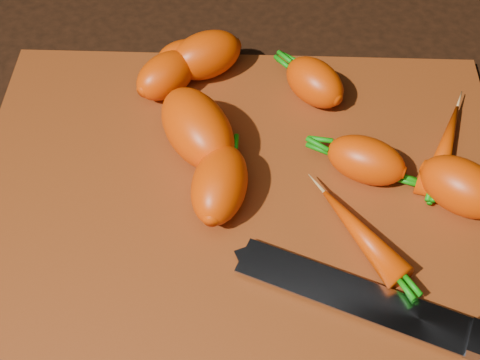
{
  "coord_description": "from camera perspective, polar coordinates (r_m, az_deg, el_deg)",
  "views": [
    {
      "loc": [
        0.01,
        -0.36,
        0.51
      ],
      "look_at": [
        0.0,
        0.01,
        0.03
      ],
      "focal_mm": 50.0,
      "sensor_mm": 36.0,
      "label": 1
    }
  ],
  "objects": [
    {
      "name": "carrot_6",
      "position": [
        0.63,
        10.71,
        1.67
      ],
      "size": [
        0.08,
        0.07,
        0.04
      ],
      "primitive_type": "ellipsoid",
      "rotation": [
        0.0,
        0.0,
        2.75
      ],
      "color": "#DC3B00",
      "rests_on": "cutting_board"
    },
    {
      "name": "carrot_11",
      "position": [
        0.69,
        6.39,
        8.29
      ],
      "size": [
        0.08,
        0.08,
        0.04
      ],
      "primitive_type": "ellipsoid",
      "rotation": [
        0.0,
        0.0,
        2.31
      ],
      "color": "#DC3B00",
      "rests_on": "cutting_board"
    },
    {
      "name": "carrot_3",
      "position": [
        0.59,
        -1.75,
        -0.37
      ],
      "size": [
        0.06,
        0.09,
        0.05
      ],
      "primitive_type": "ellipsoid",
      "rotation": [
        0.0,
        0.0,
        1.43
      ],
      "color": "#DC3B00",
      "rests_on": "cutting_board"
    },
    {
      "name": "carrot_0",
      "position": [
        0.7,
        -6.33,
        8.87
      ],
      "size": [
        0.08,
        0.08,
        0.04
      ],
      "primitive_type": "ellipsoid",
      "rotation": [
        0.0,
        0.0,
        0.83
      ],
      "color": "#DC3B00",
      "rests_on": "cutting_board"
    },
    {
      "name": "carrot_9",
      "position": [
        0.59,
        10.29,
        -4.52
      ],
      "size": [
        0.08,
        0.1,
        0.03
      ],
      "primitive_type": "ellipsoid",
      "rotation": [
        0.0,
        0.0,
        2.17
      ],
      "color": "#DC3B00",
      "rests_on": "cutting_board"
    },
    {
      "name": "carrot_4",
      "position": [
        0.71,
        -2.91,
        10.6
      ],
      "size": [
        0.09,
        0.08,
        0.05
      ],
      "primitive_type": "ellipsoid",
      "rotation": [
        0.0,
        0.0,
        3.67
      ],
      "color": "#DC3B00",
      "rests_on": "cutting_board"
    },
    {
      "name": "carrot_5",
      "position": [
        0.72,
        -4.74,
        10.32
      ],
      "size": [
        0.07,
        0.06,
        0.04
      ],
      "primitive_type": "ellipsoid",
      "rotation": [
        0.0,
        0.0,
        0.34
      ],
      "color": "#DC3B00",
      "rests_on": "cutting_board"
    },
    {
      "name": "cutting_board",
      "position": [
        0.62,
        -0.03,
        -2.1
      ],
      "size": [
        0.5,
        0.4,
        0.01
      ],
      "primitive_type": "cube",
      "color": "brown",
      "rests_on": "ground"
    },
    {
      "name": "carrot_10",
      "position": [
        0.62,
        18.37,
        -0.55
      ],
      "size": [
        0.09,
        0.09,
        0.05
      ],
      "primitive_type": "ellipsoid",
      "rotation": [
        0.0,
        0.0,
        5.64
      ],
      "color": "#DC3B00",
      "rests_on": "cutting_board"
    },
    {
      "name": "ground",
      "position": [
        0.63,
        -0.03,
        -2.69
      ],
      "size": [
        2.0,
        2.0,
        0.01
      ],
      "primitive_type": "cube",
      "color": "black"
    },
    {
      "name": "carrot_1",
      "position": [
        0.62,
        -1.86,
        1.4
      ],
      "size": [
        0.06,
        0.06,
        0.04
      ],
      "primitive_type": "ellipsoid",
      "rotation": [
        0.0,
        0.0,
        2.48
      ],
      "color": "#DC3B00",
      "rests_on": "cutting_board"
    },
    {
      "name": "carrot_7",
      "position": [
        0.67,
        17.23,
        3.06
      ],
      "size": [
        0.06,
        0.1,
        0.02
      ],
      "primitive_type": "ellipsoid",
      "rotation": [
        0.0,
        0.0,
        1.21
      ],
      "color": "#DC3B00",
      "rests_on": "cutting_board"
    },
    {
      "name": "knife",
      "position": [
        0.56,
        11.31,
        -10.22
      ],
      "size": [
        0.3,
        0.14,
        0.02
      ],
      "rotation": [
        0.0,
        0.0,
        -0.37
      ],
      "color": "gray",
      "rests_on": "cutting_board"
    },
    {
      "name": "carrot_2",
      "position": [
        0.63,
        -3.66,
        4.41
      ],
      "size": [
        0.1,
        0.12,
        0.06
      ],
      "primitive_type": "ellipsoid",
      "rotation": [
        0.0,
        0.0,
        -1.03
      ],
      "color": "#DC3B00",
      "rests_on": "cutting_board"
    }
  ]
}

